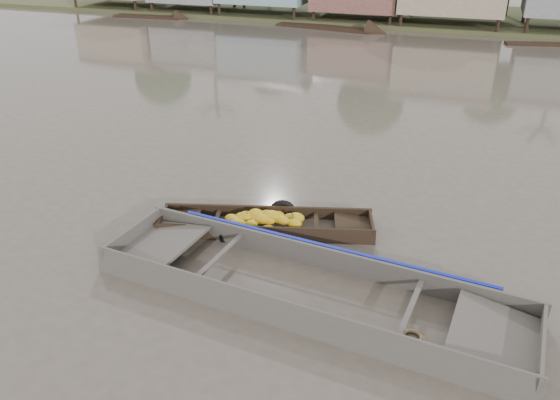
% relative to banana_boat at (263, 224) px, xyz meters
% --- Properties ---
extents(ground, '(120.00, 120.00, 0.00)m').
position_rel_banana_boat_xyz_m(ground, '(-0.25, -0.48, -0.12)').
color(ground, '#50493D').
rests_on(ground, ground).
extents(banana_boat, '(5.12, 2.53, 0.70)m').
position_rel_banana_boat_xyz_m(banana_boat, '(0.00, 0.00, 0.00)').
color(banana_boat, black).
rests_on(banana_boat, ground).
extents(viewer_boat, '(8.58, 3.05, 0.68)m').
position_rel_banana_boat_xyz_m(viewer_boat, '(1.74, -2.09, -0.04)').
color(viewer_boat, '#46413B').
rests_on(viewer_boat, ground).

